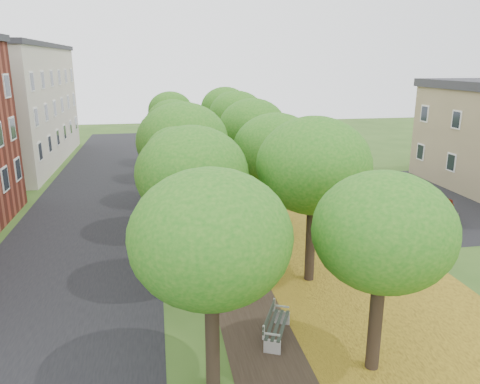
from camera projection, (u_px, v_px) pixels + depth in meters
name	position (u px, v px, depth m)	size (l,w,h in m)	color
ground	(288.00, 377.00, 13.64)	(120.00, 120.00, 0.00)	#2D4C19
street_asphalt	(89.00, 223.00, 26.60)	(8.00, 70.00, 0.01)	black
footpath	(219.00, 216.00, 27.86)	(3.20, 70.00, 0.01)	black
leaf_verge	(300.00, 211.00, 28.71)	(7.50, 70.00, 0.01)	#B59121
parking_lot	(418.00, 200.00, 31.09)	(9.00, 16.00, 0.01)	black
tree_row_west	(180.00, 141.00, 26.26)	(4.21, 34.21, 6.37)	black
tree_row_east	(263.00, 139.00, 27.08)	(4.21, 34.21, 6.37)	black
bench	(275.00, 325.00, 15.44)	(1.33, 2.01, 0.93)	#29332B
car_silver	(428.00, 215.00, 25.77)	(1.67, 4.15, 1.41)	silver
car_red	(418.00, 201.00, 28.41)	(1.47, 4.22, 1.39)	maroon
car_grey	(386.00, 191.00, 30.28)	(2.13, 5.24, 1.52)	#313236
car_white	(376.00, 188.00, 31.58)	(2.11, 4.57, 1.27)	white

